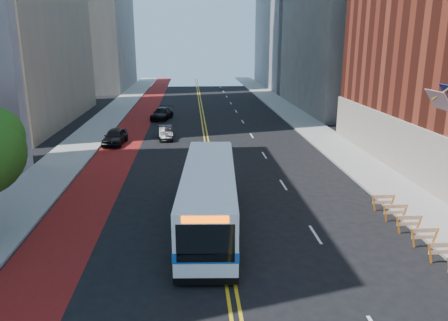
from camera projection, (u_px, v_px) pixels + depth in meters
ground at (234, 307)px, 16.41m from camera, size 160.00×160.00×0.00m
sidewalk_left at (88, 138)px, 44.33m from camera, size 4.00×140.00×0.15m
sidewalk_right at (319, 134)px, 46.08m from camera, size 4.00×140.00×0.15m
bus_lane_paint at (127, 138)px, 44.63m from camera, size 3.60×140.00×0.01m
center_line_inner at (204, 136)px, 45.21m from camera, size 0.14×140.00×0.01m
center_line_outer at (208, 136)px, 45.24m from camera, size 0.14×140.00×0.01m
lane_dashes at (243, 122)px, 53.26m from camera, size 0.14×98.20×0.01m
construction_barriers at (433, 242)px, 20.22m from camera, size 1.42×10.91×1.00m
transit_bus at (209, 195)px, 23.11m from camera, size 3.47×12.35×3.35m
car_a at (115, 137)px, 41.61m from camera, size 2.18×4.58×1.51m
car_b at (166, 132)px, 44.00m from camera, size 1.69×4.02×1.29m
car_c at (162, 114)px, 54.73m from camera, size 3.00×5.27×1.44m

